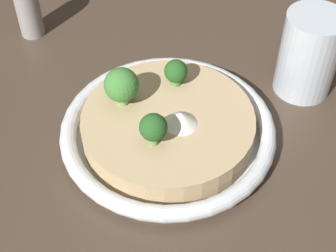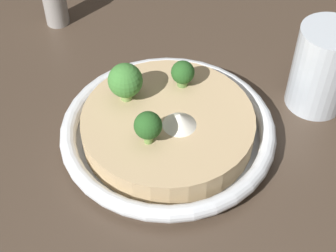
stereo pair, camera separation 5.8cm
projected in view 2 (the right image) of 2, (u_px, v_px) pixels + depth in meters
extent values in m
plane|color=#47382B|center=(168.00, 139.00, 0.60)|extent=(6.00, 6.00, 0.00)
cylinder|color=silver|center=(168.00, 137.00, 0.60)|extent=(0.23, 0.23, 0.01)
torus|color=silver|center=(168.00, 130.00, 0.59)|extent=(0.25, 0.25, 0.02)
cylinder|color=tan|center=(168.00, 126.00, 0.58)|extent=(0.20, 0.20, 0.03)
cone|color=white|center=(180.00, 119.00, 0.56)|extent=(0.04, 0.04, 0.02)
cylinder|color=#759E4C|center=(148.00, 135.00, 0.54)|extent=(0.01, 0.01, 0.02)
sphere|color=#285B23|center=(148.00, 125.00, 0.53)|extent=(0.03, 0.03, 0.03)
cylinder|color=#84A856|center=(126.00, 92.00, 0.59)|extent=(0.02, 0.02, 0.02)
sphere|color=#428438|center=(125.00, 80.00, 0.57)|extent=(0.04, 0.04, 0.04)
cylinder|color=#668E47|center=(183.00, 80.00, 0.60)|extent=(0.02, 0.02, 0.01)
sphere|color=#285B23|center=(183.00, 72.00, 0.59)|extent=(0.03, 0.03, 0.03)
cylinder|color=silver|center=(323.00, 68.00, 0.60)|extent=(0.07, 0.07, 0.11)
cylinder|color=#9E9993|center=(55.00, 1.00, 0.73)|extent=(0.03, 0.03, 0.07)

